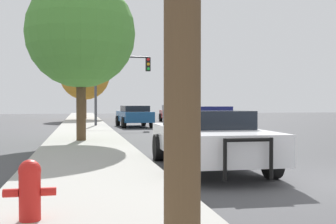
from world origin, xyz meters
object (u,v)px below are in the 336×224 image
fire_hydrant (30,188)px  car_background_midblock (134,115)px  car_background_oncoming (174,113)px  tree_sidewalk_near (81,33)px  tree_sidewalk_far (85,75)px  traffic_light (119,75)px  police_car (207,136)px

fire_hydrant → car_background_midblock: (4.00, 21.78, 0.23)m
car_background_oncoming → tree_sidewalk_near: tree_sidewalk_near is taller
car_background_midblock → tree_sidewalk_far: size_ratio=0.70×
car_background_midblock → tree_sidewalk_near: size_ratio=0.71×
traffic_light → car_background_midblock: bearing=4.2°
tree_sidewalk_far → tree_sidewalk_near: tree_sidewalk_far is taller
car_background_oncoming → tree_sidewalk_near: size_ratio=0.78×
police_car → fire_hydrant: 5.57m
tree_sidewalk_near → police_car: bearing=-66.3°
fire_hydrant → traffic_light: (3.03, 21.71, 2.83)m
police_car → tree_sidewalk_near: tree_sidewalk_near is taller
car_background_oncoming → tree_sidewalk_far: tree_sidewalk_far is taller
police_car → car_background_oncoming: 24.06m
fire_hydrant → car_background_midblock: size_ratio=0.17×
police_car → car_background_oncoming: police_car is taller
tree_sidewalk_far → tree_sidewalk_near: (-0.35, -22.10, 0.12)m
fire_hydrant → car_background_midblock: 22.15m
car_background_midblock → tree_sidewalk_far: tree_sidewalk_far is taller
tree_sidewalk_far → fire_hydrant: bearing=-91.7°
car_background_midblock → police_car: bearing=-94.4°
car_background_midblock → tree_sidewalk_far: (-3.03, 11.27, 3.30)m
car_background_midblock → car_background_oncoming: same height
police_car → tree_sidewalk_near: bearing=-64.9°
fire_hydrant → tree_sidewalk_near: 11.56m
police_car → car_background_midblock: bearing=-90.1°
tree_sidewalk_far → tree_sidewalk_near: 22.11m
police_car → fire_hydrant: size_ratio=7.06×
police_car → car_background_midblock: 17.49m
police_car → tree_sidewalk_near: size_ratio=0.85×
car_background_oncoming → tree_sidewalk_far: bearing=-31.9°
police_car → tree_sidewalk_far: 29.06m
traffic_light → tree_sidewalk_near: tree_sidewalk_near is taller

